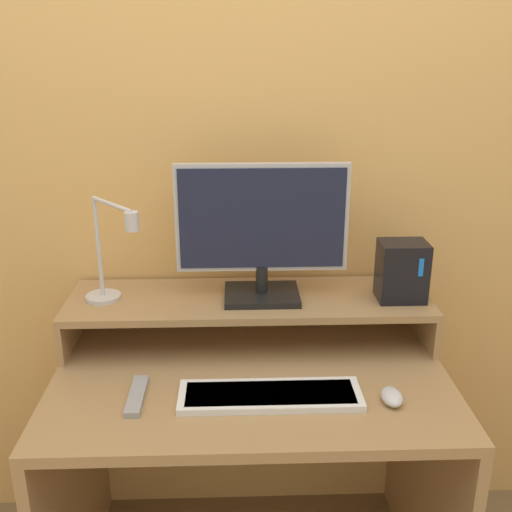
{
  "coord_description": "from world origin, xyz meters",
  "views": [
    {
      "loc": [
        -0.04,
        -1.1,
        1.61
      ],
      "look_at": [
        0.02,
        0.39,
        1.08
      ],
      "focal_mm": 42.0,
      "sensor_mm": 36.0,
      "label": 1
    }
  ],
  "objects_px": {
    "mouse": "(392,397)",
    "remote_control": "(137,396)",
    "monitor": "(262,230)",
    "keyboard": "(270,395)",
    "desk_lamp": "(110,262)",
    "router_dock": "(402,271)"
  },
  "relations": [
    {
      "from": "router_dock",
      "to": "monitor",
      "type": "bearing_deg",
      "value": 176.34
    },
    {
      "from": "desk_lamp",
      "to": "mouse",
      "type": "distance_m",
      "value": 0.85
    },
    {
      "from": "monitor",
      "to": "keyboard",
      "type": "xyz_separation_m",
      "value": [
        0.01,
        -0.33,
        -0.34
      ]
    },
    {
      "from": "keyboard",
      "to": "remote_control",
      "type": "distance_m",
      "value": 0.34
    },
    {
      "from": "desk_lamp",
      "to": "remote_control",
      "type": "relative_size",
      "value": 1.8
    },
    {
      "from": "keyboard",
      "to": "mouse",
      "type": "distance_m",
      "value": 0.31
    },
    {
      "from": "keyboard",
      "to": "router_dock",
      "type": "bearing_deg",
      "value": 36.87
    },
    {
      "from": "monitor",
      "to": "remote_control",
      "type": "relative_size",
      "value": 2.85
    },
    {
      "from": "desk_lamp",
      "to": "keyboard",
      "type": "xyz_separation_m",
      "value": [
        0.44,
        -0.29,
        -0.26
      ]
    },
    {
      "from": "mouse",
      "to": "remote_control",
      "type": "bearing_deg",
      "value": 176.41
    },
    {
      "from": "router_dock",
      "to": "mouse",
      "type": "distance_m",
      "value": 0.4
    },
    {
      "from": "monitor",
      "to": "mouse",
      "type": "distance_m",
      "value": 0.58
    },
    {
      "from": "keyboard",
      "to": "desk_lamp",
      "type": "bearing_deg",
      "value": 146.86
    },
    {
      "from": "monitor",
      "to": "keyboard",
      "type": "distance_m",
      "value": 0.47
    },
    {
      "from": "keyboard",
      "to": "remote_control",
      "type": "height_order",
      "value": "keyboard"
    },
    {
      "from": "desk_lamp",
      "to": "mouse",
      "type": "height_order",
      "value": "desk_lamp"
    },
    {
      "from": "desk_lamp",
      "to": "router_dock",
      "type": "distance_m",
      "value": 0.84
    },
    {
      "from": "router_dock",
      "to": "keyboard",
      "type": "xyz_separation_m",
      "value": [
        -0.4,
        -0.3,
        -0.22
      ]
    },
    {
      "from": "keyboard",
      "to": "mouse",
      "type": "bearing_deg",
      "value": -5.18
    },
    {
      "from": "monitor",
      "to": "keyboard",
      "type": "relative_size",
      "value": 1.06
    },
    {
      "from": "mouse",
      "to": "keyboard",
      "type": "bearing_deg",
      "value": 174.82
    },
    {
      "from": "monitor",
      "to": "remote_control",
      "type": "xyz_separation_m",
      "value": [
        -0.33,
        -0.32,
        -0.34
      ]
    }
  ]
}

